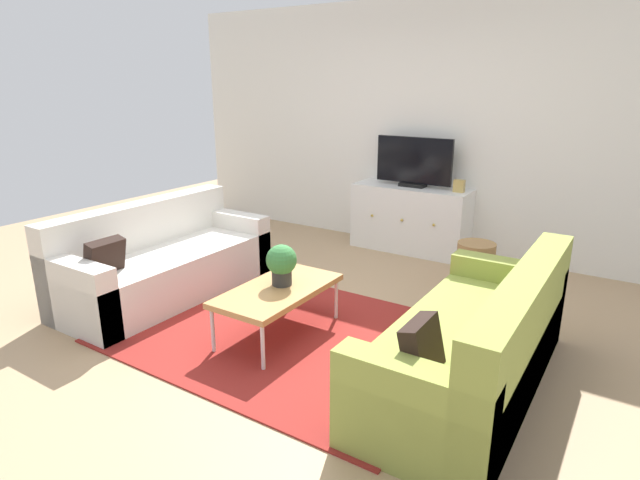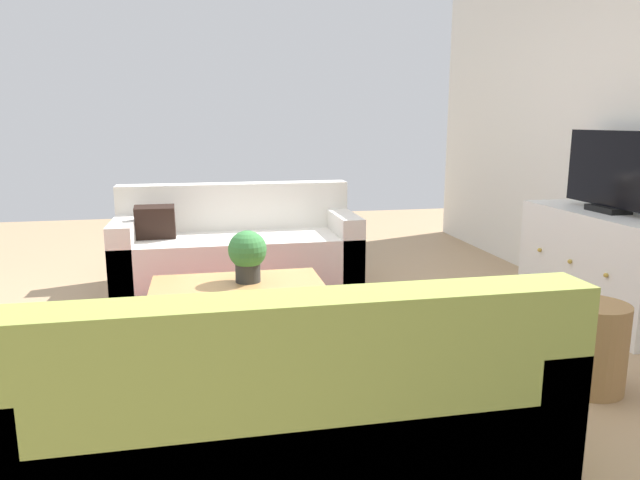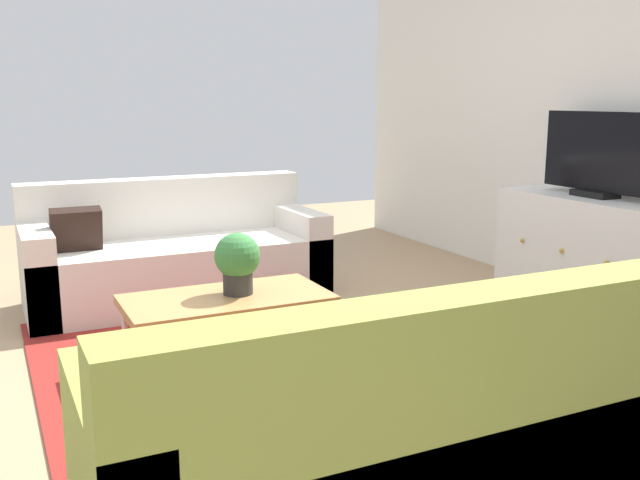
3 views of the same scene
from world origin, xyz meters
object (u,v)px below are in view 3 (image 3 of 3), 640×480
(coffee_table, at_px, (226,302))
(wicker_basket, at_px, (624,335))
(couch_left_side, at_px, (174,259))
(flat_screen_tv, at_px, (598,155))
(couch_right_side, at_px, (398,440))
(potted_plant, at_px, (237,260))
(tv_console, at_px, (588,253))

(coffee_table, relative_size, wicker_basket, 2.26)
(couch_left_side, relative_size, flat_screen_tv, 2.25)
(couch_right_side, distance_m, wicker_basket, 1.70)
(couch_left_side, xyz_separation_m, couch_right_side, (2.86, 0.00, 0.00))
(potted_plant, height_order, wicker_basket, potted_plant)
(couch_right_side, xyz_separation_m, tv_console, (-1.50, 2.37, 0.09))
(tv_console, relative_size, wicker_basket, 2.89)
(couch_right_side, height_order, coffee_table, couch_right_side)
(couch_right_side, relative_size, wicker_basket, 4.32)
(tv_console, distance_m, wicker_basket, 1.25)
(tv_console, xyz_separation_m, flat_screen_tv, (0.00, 0.02, 0.63))
(couch_left_side, xyz_separation_m, tv_console, (1.37, 2.37, 0.09))
(couch_left_side, height_order, couch_right_side, same)
(coffee_table, bearing_deg, tv_console, 90.30)
(tv_console, xyz_separation_m, wicker_basket, (0.97, -0.76, -0.14))
(couch_left_side, relative_size, couch_right_side, 1.00)
(coffee_table, bearing_deg, couch_right_side, 3.09)
(couch_right_side, xyz_separation_m, flat_screen_tv, (-1.50, 2.40, 0.72))
(couch_left_side, height_order, potted_plant, couch_left_side)
(couch_right_side, distance_m, tv_console, 2.81)
(couch_left_side, relative_size, wicker_basket, 4.32)
(coffee_table, relative_size, flat_screen_tv, 1.18)
(coffee_table, distance_m, flat_screen_tv, 2.56)
(flat_screen_tv, relative_size, wicker_basket, 1.92)
(tv_console, height_order, wicker_basket, tv_console)
(flat_screen_tv, bearing_deg, potted_plant, -89.96)
(couch_left_side, bearing_deg, tv_console, 60.07)
(couch_left_side, distance_m, potted_plant, 1.40)
(tv_console, bearing_deg, flat_screen_tv, 90.00)
(couch_right_side, xyz_separation_m, potted_plant, (-1.50, -0.01, 0.28))
(coffee_table, bearing_deg, potted_plant, 99.42)
(couch_left_side, bearing_deg, coffee_table, -3.33)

